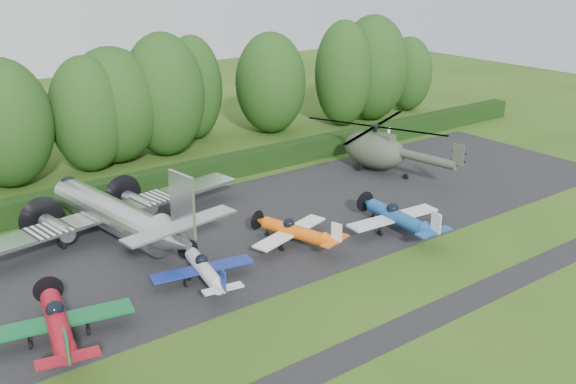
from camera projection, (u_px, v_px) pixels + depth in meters
ground at (327, 288)px, 38.76m from camera, size 160.00×160.00×0.00m
apron at (238, 233)px, 46.30m from camera, size 70.00×18.00×0.01m
taxiway_verge at (398, 332)px, 34.23m from camera, size 70.00×2.00×0.00m
hedgerow at (170, 190)px, 54.61m from camera, size 90.00×1.60×2.00m
transport_plane at (113, 215)px, 44.31m from camera, size 22.55×17.29×7.23m
light_plane_red at (58, 324)px, 32.71m from camera, size 7.80×8.20×3.00m
light_plane_white at (205, 270)px, 38.76m from camera, size 6.39×6.71×2.45m
light_plane_orange at (296, 231)px, 43.90m from camera, size 6.77×7.12×2.60m
light_plane_blue at (398, 218)px, 45.90m from camera, size 7.52×7.90×2.89m
helicopter at (375, 147)px, 58.66m from camera, size 13.47×15.78×4.34m
sign_board at (396, 130)px, 68.47m from camera, size 3.15×0.12×1.77m
tree_0 at (344, 74)px, 73.12m from camera, size 6.62×6.62×12.07m
tree_2 at (164, 95)px, 62.22m from camera, size 7.94×7.94×12.07m
tree_3 at (372, 68)px, 75.73m from camera, size 8.36×8.36×12.37m
tree_4 at (87, 114)px, 57.83m from camera, size 6.85×6.85×10.61m
tree_5 at (271, 83)px, 70.39m from camera, size 7.77×7.77×11.10m
tree_6 at (5, 124)px, 53.83m from camera, size 7.84×7.84×11.06m
tree_9 at (193, 88)px, 67.88m from camera, size 6.31×6.31×11.09m
tree_11 at (408, 74)px, 80.79m from camera, size 5.93×5.93×9.27m
tree_12 at (113, 106)px, 60.28m from camera, size 8.93×8.93×11.01m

